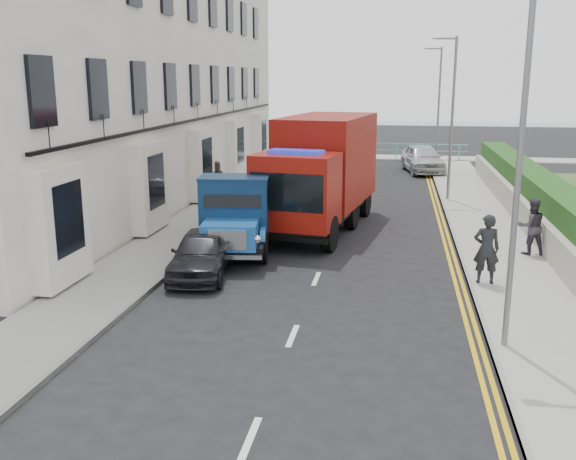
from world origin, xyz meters
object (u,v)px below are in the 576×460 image
(lamp_near, at_px, (514,151))
(red_lorry, at_px, (321,170))
(parked_car_front, at_px, (202,253))
(pedestrian_east_near, at_px, (486,249))
(lamp_far, at_px, (437,101))
(bedford_lorry, at_px, (236,220))
(lamp_mid, at_px, (450,109))

(lamp_near, distance_m, red_lorry, 11.27)
(parked_car_front, xyz_separation_m, pedestrian_east_near, (7.56, 0.20, 0.40))
(lamp_far, bearing_deg, bedford_lorry, -109.00)
(lamp_near, height_order, bedford_lorry, lamp_near)
(lamp_mid, relative_size, pedestrian_east_near, 3.83)
(lamp_near, height_order, lamp_mid, same)
(lamp_far, height_order, bedford_lorry, lamp_far)
(red_lorry, bearing_deg, bedford_lorry, -109.16)
(bedford_lorry, height_order, parked_car_front, bedford_lorry)
(lamp_far, height_order, parked_car_front, lamp_far)
(lamp_far, relative_size, red_lorry, 0.89)
(pedestrian_east_near, bearing_deg, bedford_lorry, -16.07)
(lamp_mid, bearing_deg, parked_car_front, -121.13)
(lamp_mid, height_order, pedestrian_east_near, lamp_mid)
(lamp_near, xyz_separation_m, bedford_lorry, (-6.90, 5.95, -2.88))
(bedford_lorry, bearing_deg, lamp_far, 63.35)
(lamp_far, bearing_deg, red_lorry, -106.67)
(lamp_mid, distance_m, parked_car_front, 14.59)
(red_lorry, bearing_deg, parked_car_front, -104.15)
(bedford_lorry, xyz_separation_m, parked_car_front, (-0.44, -2.10, -0.49))
(red_lorry, height_order, parked_car_front, red_lorry)
(lamp_near, bearing_deg, bedford_lorry, 139.24)
(red_lorry, height_order, pedestrian_east_near, red_lorry)
(lamp_far, distance_m, bedford_lorry, 21.40)
(red_lorry, xyz_separation_m, pedestrian_east_near, (5.00, -5.98, -1.08))
(bedford_lorry, distance_m, parked_car_front, 2.20)
(lamp_far, distance_m, pedestrian_east_near, 22.15)
(lamp_near, relative_size, lamp_far, 1.00)
(lamp_mid, bearing_deg, pedestrian_east_near, -88.93)
(red_lorry, distance_m, parked_car_front, 6.86)
(lamp_mid, relative_size, parked_car_front, 1.89)
(lamp_far, xyz_separation_m, bedford_lorry, (-6.90, -20.05, -2.88))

